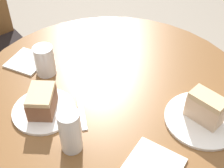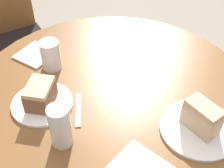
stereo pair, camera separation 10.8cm
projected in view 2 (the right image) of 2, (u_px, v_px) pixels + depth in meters
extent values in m
cylinder|color=brown|center=(112.00, 155.00, 1.37)|extent=(0.08, 0.08, 0.71)
cylinder|color=brown|center=(112.00, 95.00, 1.12)|extent=(1.04, 1.04, 0.03)
cylinder|color=brown|center=(5.00, 112.00, 1.77)|extent=(0.04, 0.04, 0.44)
cylinder|color=brown|center=(64.00, 89.00, 1.90)|extent=(0.04, 0.04, 0.44)
cylinder|color=brown|center=(40.00, 55.00, 2.16)|extent=(0.04, 0.04, 0.44)
cube|color=black|center=(17.00, 51.00, 1.80)|extent=(0.48, 0.50, 0.03)
cylinder|color=white|center=(42.00, 103.00, 1.06)|extent=(0.21, 0.21, 0.01)
cylinder|color=white|center=(199.00, 128.00, 0.98)|extent=(0.25, 0.25, 0.01)
cube|color=brown|center=(41.00, 96.00, 1.04)|extent=(0.14, 0.13, 0.06)
cube|color=tan|center=(39.00, 87.00, 1.01)|extent=(0.13, 0.13, 0.02)
cube|color=beige|center=(201.00, 119.00, 0.95)|extent=(0.07, 0.12, 0.08)
cube|color=tan|center=(204.00, 108.00, 0.92)|extent=(0.07, 0.12, 0.02)
cylinder|color=beige|center=(61.00, 130.00, 0.91)|extent=(0.06, 0.06, 0.11)
cylinder|color=white|center=(60.00, 126.00, 0.90)|extent=(0.06, 0.06, 0.15)
cylinder|color=silver|center=(51.00, 60.00, 1.19)|extent=(0.07, 0.07, 0.07)
cylinder|color=white|center=(51.00, 55.00, 1.18)|extent=(0.07, 0.07, 0.12)
cube|color=silver|center=(78.00, 110.00, 1.05)|extent=(0.10, 0.13, 0.00)
cube|color=silver|center=(36.00, 54.00, 1.27)|extent=(0.17, 0.17, 0.01)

